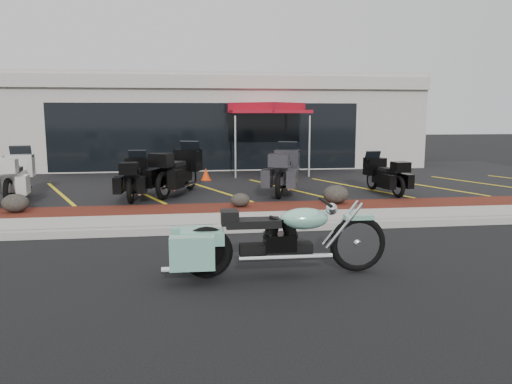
{
  "coord_description": "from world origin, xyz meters",
  "views": [
    {
      "loc": [
        -0.77,
        -9.04,
        2.41
      ],
      "look_at": [
        0.64,
        1.2,
        0.77
      ],
      "focal_mm": 35.0,
      "sensor_mm": 36.0,
      "label": 1
    }
  ],
  "objects": [
    {
      "name": "popup_canopy",
      "position": [
        2.22,
        9.65,
        2.55
      ],
      "size": [
        3.69,
        3.69,
        2.64
      ],
      "rotation": [
        0.0,
        0.0,
        -0.38
      ],
      "color": "silver",
      "rests_on": "upper_lot"
    },
    {
      "name": "traffic_cone",
      "position": [
        -0.16,
        7.89,
        0.36
      ],
      "size": [
        0.41,
        0.41,
        0.41
      ],
      "primitive_type": "cone",
      "rotation": [
        0.0,
        0.0,
        0.31
      ],
      "color": "red",
      "rests_on": "upper_lot"
    },
    {
      "name": "touring_black_front",
      "position": [
        -2.16,
        5.2,
        0.77
      ],
      "size": [
        0.89,
        2.17,
        1.25
      ],
      "primitive_type": null,
      "rotation": [
        0.0,
        0.0,
        1.54
      ],
      "color": "black",
      "rests_on": "upper_lot"
    },
    {
      "name": "boulder_right",
      "position": [
        2.91,
        2.95,
        0.39
      ],
      "size": [
        0.65,
        0.54,
        0.46
      ],
      "primitive_type": "ellipsoid",
      "color": "black",
      "rests_on": "mulch_bed"
    },
    {
      "name": "curb",
      "position": [
        0.0,
        0.9,
        0.07
      ],
      "size": [
        24.0,
        0.25,
        0.15
      ],
      "primitive_type": "cube",
      "color": "gray",
      "rests_on": "ground"
    },
    {
      "name": "touring_black_rear",
      "position": [
        4.65,
        5.02,
        0.73
      ],
      "size": [
        1.01,
        2.08,
        1.16
      ],
      "primitive_type": null,
      "rotation": [
        0.0,
        0.0,
        1.7
      ],
      "color": "black",
      "rests_on": "upper_lot"
    },
    {
      "name": "boulder_mid",
      "position": [
        0.48,
        2.83,
        0.33
      ],
      "size": [
        0.47,
        0.39,
        0.33
      ],
      "primitive_type": "ellipsoid",
      "color": "black",
      "rests_on": "mulch_bed"
    },
    {
      "name": "mulch_bed",
      "position": [
        0.0,
        2.8,
        0.08
      ],
      "size": [
        24.0,
        1.2,
        0.16
      ],
      "primitive_type": "cube",
      "color": "#37100C",
      "rests_on": "ground"
    },
    {
      "name": "upper_lot",
      "position": [
        0.0,
        8.2,
        0.07
      ],
      "size": [
        26.0,
        9.6,
        0.15
      ],
      "primitive_type": "cube",
      "color": "black",
      "rests_on": "ground"
    },
    {
      "name": "boulder_left",
      "position": [
        -4.7,
        2.84,
        0.37
      ],
      "size": [
        0.6,
        0.5,
        0.43
      ],
      "primitive_type": "ellipsoid",
      "color": "black",
      "rests_on": "mulch_bed"
    },
    {
      "name": "ground",
      "position": [
        0.0,
        0.0,
        0.0
      ],
      "size": [
        90.0,
        90.0,
        0.0
      ],
      "primitive_type": "plane",
      "color": "black",
      "rests_on": "ground"
    },
    {
      "name": "hero_cruiser",
      "position": [
        1.77,
        -1.96,
        0.57
      ],
      "size": [
        3.27,
        0.88,
        1.15
      ],
      "primitive_type": null,
      "rotation": [
        0.0,
        0.0,
        -0.02
      ],
      "color": "#7CC2A9",
      "rests_on": "ground"
    },
    {
      "name": "sidewalk",
      "position": [
        0.0,
        1.6,
        0.07
      ],
      "size": [
        24.0,
        1.2,
        0.15
      ],
      "primitive_type": "cube",
      "color": "gray",
      "rests_on": "ground"
    },
    {
      "name": "touring_black_mid",
      "position": [
        -0.7,
        5.8,
        0.88
      ],
      "size": [
        1.87,
        2.68,
        1.46
      ],
      "primitive_type": null,
      "rotation": [
        0.0,
        0.0,
        1.17
      ],
      "color": "black",
      "rests_on": "upper_lot"
    },
    {
      "name": "touring_grey",
      "position": [
        2.19,
        5.52,
        0.87
      ],
      "size": [
        1.68,
        2.64,
        1.44
      ],
      "primitive_type": null,
      "rotation": [
        0.0,
        0.0,
        1.25
      ],
      "color": "#2D2D32",
      "rests_on": "upper_lot"
    },
    {
      "name": "dealership_building",
      "position": [
        0.0,
        14.47,
        2.01
      ],
      "size": [
        18.0,
        8.16,
        4.0
      ],
      "color": "#A39C94",
      "rests_on": "ground"
    },
    {
      "name": "touring_white",
      "position": [
        -5.29,
        5.29,
        0.85
      ],
      "size": [
        1.18,
        2.48,
        1.39
      ],
      "primitive_type": null,
      "rotation": [
        0.0,
        0.0,
        1.69
      ],
      "color": "silver",
      "rests_on": "upper_lot"
    }
  ]
}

